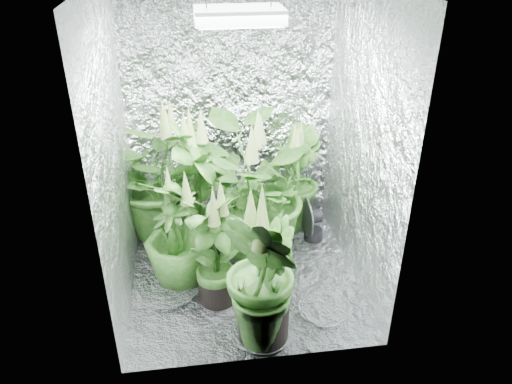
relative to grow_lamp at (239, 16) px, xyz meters
The scene contains 12 objects.
ground 1.83m from the grow_lamp, ahead, with size 1.60×1.60×0.00m, color white.
walls 0.83m from the grow_lamp, ahead, with size 1.62×1.62×2.00m.
grow_lamp is the anchor object (origin of this frame).
plant_a 1.53m from the grow_lamp, 131.38° to the left, with size 1.22×1.22×1.13m.
plant_b 1.35m from the grow_lamp, 135.06° to the left, with size 0.72×0.72×1.16m.
plant_c 1.62m from the grow_lamp, 52.14° to the left, with size 0.52×0.52×0.93m.
plant_d 1.48m from the grow_lamp, behind, with size 0.64×0.64×0.90m.
plant_e 1.31m from the grow_lamp, 63.38° to the left, with size 1.16×1.16×1.15m.
plant_f 1.44m from the grow_lamp, 130.85° to the right, with size 0.62×0.62×0.91m.
plant_g 1.50m from the grow_lamp, 85.35° to the right, with size 0.65×0.65×1.04m.
circulation_fan 1.81m from the grow_lamp, 33.19° to the left, with size 0.16×0.33×0.38m.
plant_label 1.67m from the grow_lamp, 79.99° to the right, with size 0.05×0.01×0.08m, color white.
Camera 1 is at (-0.31, -2.89, 2.32)m, focal length 35.00 mm.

